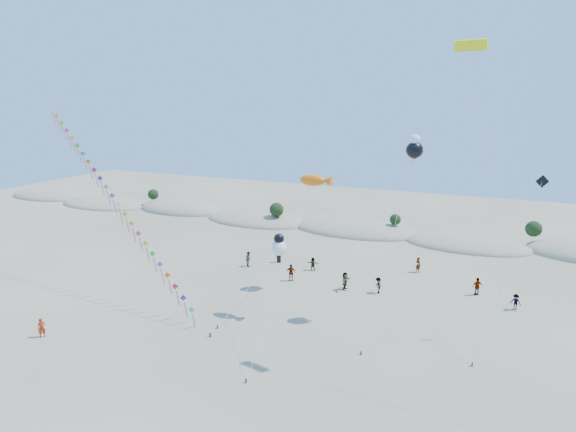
{
  "coord_description": "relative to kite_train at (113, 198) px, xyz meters",
  "views": [
    {
      "loc": [
        18.65,
        -22.59,
        19.14
      ],
      "look_at": [
        2.73,
        14.0,
        9.44
      ],
      "focal_mm": 30.0,
      "sensor_mm": 36.0,
      "label": 1
    }
  ],
  "objects": [
    {
      "name": "kite_train",
      "position": [
        0.0,
        0.0,
        0.0
      ],
      "size": [
        26.66,
        9.72,
        18.9
      ],
      "color": "#3F2D1E",
      "rests_on": "ground"
    },
    {
      "name": "fish_kite",
      "position": [
        20.25,
        2.85,
        2.64
      ],
      "size": [
        2.9,
        13.18,
        12.83
      ],
      "color": "#3F2D1E",
      "rests_on": "ground"
    },
    {
      "name": "flyer_foreground",
      "position": [
        1.34,
        -10.63,
        -8.82
      ],
      "size": [
        0.68,
        0.72,
        1.65
      ],
      "primitive_type": "imported",
      "rotation": [
        0.0,
        0.0,
        0.92
      ],
      "color": "#A9250D",
      "rests_on": "ground"
    },
    {
      "name": "dune_ridge",
      "position": [
        16.86,
        31.91,
        -9.53
      ],
      "size": [
        145.3,
        11.49,
        5.57
      ],
      "color": "gray",
      "rests_on": "ground"
    },
    {
      "name": "ground",
      "position": [
        15.81,
        -13.23,
        -9.64
      ],
      "size": [
        160.0,
        160.0,
        0.0
      ],
      "primitive_type": "plane",
      "color": "#7C7156",
      "rests_on": "ground"
    },
    {
      "name": "cartoon_kite_high",
      "position": [
        28.05,
        5.48,
        5.49
      ],
      "size": [
        2.84,
        9.14,
        16.32
      ],
      "color": "#3F2D1E",
      "rests_on": "ground"
    },
    {
      "name": "cartoon_kite_low",
      "position": [
        14.84,
        6.92,
        -5.08
      ],
      "size": [
        1.88,
        11.36,
        5.87
      ],
      "color": "#3F2D1E",
      "rests_on": "ground"
    },
    {
      "name": "dark_kite",
      "position": [
        36.88,
        3.93,
        -0.13
      ],
      "size": [
        4.19,
        7.23,
        13.48
      ],
      "color": "#3F2D1E",
      "rests_on": "ground"
    },
    {
      "name": "parafoil_kite",
      "position": [
        32.3,
        -0.48,
        12.4
      ],
      "size": [
        6.16,
        8.95,
        23.0
      ],
      "color": "#3F2D1E",
      "rests_on": "ground"
    },
    {
      "name": "beachgoers",
      "position": [
        21.23,
        11.44,
        -8.77
      ],
      "size": [
        29.64,
        9.49,
        1.88
      ],
      "color": "slate",
      "rests_on": "ground"
    }
  ]
}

